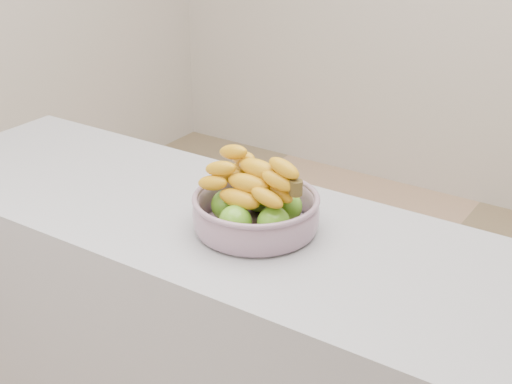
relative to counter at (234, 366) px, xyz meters
The scene contains 2 objects.
counter is the anchor object (origin of this frame).
fruit_bowl 0.51m from the counter, ahead, with size 0.31×0.31×0.18m.
Camera 1 is at (0.92, -1.62, 1.72)m, focal length 50.00 mm.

